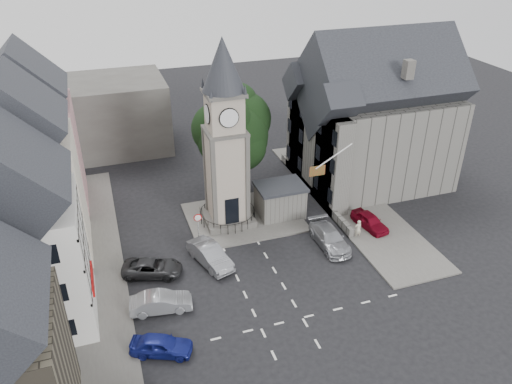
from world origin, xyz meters
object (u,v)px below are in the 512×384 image
object	(u,v)px
car_east_red	(370,221)
pedestrian	(358,229)
clock_tower	(225,137)
stone_shelter	(280,200)
car_west_blue	(161,345)

from	to	relation	value
car_east_red	pedestrian	bearing A→B (deg)	-160.18
clock_tower	stone_shelter	xyz separation A→B (m)	(4.80, -0.49, -6.57)
car_east_red	clock_tower	bearing A→B (deg)	146.13
stone_shelter	pedestrian	size ratio (longest dim) A/B	2.54
car_west_blue	clock_tower	bearing A→B (deg)	-8.31
clock_tower	car_east_red	bearing A→B (deg)	-23.46
clock_tower	car_west_blue	size ratio (longest dim) A/B	4.18
clock_tower	stone_shelter	bearing A→B (deg)	-5.84
car_west_blue	pedestrian	world-z (taller)	pedestrian
stone_shelter	car_east_red	world-z (taller)	stone_shelter
stone_shelter	car_east_red	distance (m)	8.12
clock_tower	stone_shelter	size ratio (longest dim) A/B	3.78
stone_shelter	clock_tower	bearing A→B (deg)	174.16
car_west_blue	car_east_red	xyz separation A→B (m)	(19.59, 8.56, 0.00)
stone_shelter	car_east_red	xyz separation A→B (m)	(6.70, -4.50, -0.88)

